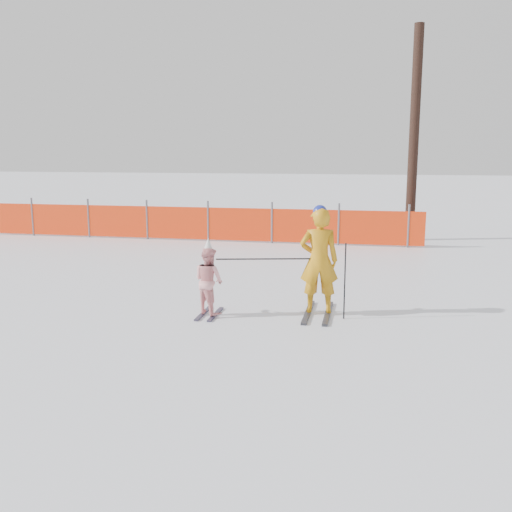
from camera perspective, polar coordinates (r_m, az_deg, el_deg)
The scene contains 6 objects.
ground at distance 9.48m, azimuth -0.60°, elevation -6.50°, with size 120.00×120.00×0.00m, color white.
adult at distance 9.70m, azimuth 6.32°, elevation -0.43°, with size 0.71×1.42×1.88m.
child at distance 9.69m, azimuth -4.75°, elevation -2.41°, with size 0.70×0.84×1.33m.
ski_poles at distance 9.56m, azimuth 4.34°, elevation -1.28°, with size 2.17×0.38×1.28m.
safety_fence at distance 17.93m, azimuth -7.21°, elevation 3.32°, with size 14.51×0.06×1.25m.
tree_trunks at distance 19.28m, azimuth 20.78°, elevation 10.65°, with size 4.93×2.02×6.48m.
Camera 1 is at (1.87, -8.87, 2.77)m, focal length 40.00 mm.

